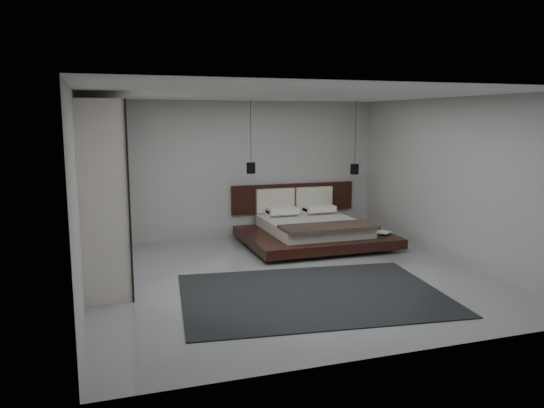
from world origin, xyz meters
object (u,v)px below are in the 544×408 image
object	(u,v)px
lattice_screen	(86,183)
pendant_right	(355,169)
bed	(312,229)
rug	(312,294)
wardrobe	(102,191)
pendant_left	(251,168)

from	to	relation	value
lattice_screen	pendant_right	distance (m)	5.29
bed	pendant_right	size ratio (longest dim) A/B	1.82
rug	bed	bearing A→B (deg)	67.54
wardrobe	rug	xyz separation A→B (m)	(2.73, -1.85, -1.34)
wardrobe	lattice_screen	bearing A→B (deg)	99.13
lattice_screen	pendant_left	bearing A→B (deg)	-2.15
lattice_screen	wardrobe	bearing A→B (deg)	-80.87
bed	pendant_left	xyz separation A→B (m)	(-1.12, 0.43, 1.21)
pendant_left	wardrobe	world-z (taller)	pendant_left
lattice_screen	pendant_left	xyz separation A→B (m)	(3.04, -0.11, 0.20)
pendant_left	wardrobe	xyz separation A→B (m)	(-2.79, -1.45, -0.15)
pendant_left	wardrobe	bearing A→B (deg)	-152.54
lattice_screen	wardrobe	world-z (taller)	wardrobe
wardrobe	rug	bearing A→B (deg)	-34.19
lattice_screen	pendant_right	bearing A→B (deg)	-1.24
pendant_left	pendant_right	xyz separation A→B (m)	(2.24, 0.00, -0.09)
lattice_screen	bed	bearing A→B (deg)	-7.39
bed	wardrobe	size ratio (longest dim) A/B	1.00
pendant_right	wardrobe	distance (m)	5.24
wardrobe	pendant_right	bearing A→B (deg)	16.07
lattice_screen	bed	size ratio (longest dim) A/B	0.95
pendant_right	rug	xyz separation A→B (m)	(-2.31, -3.30, -1.40)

